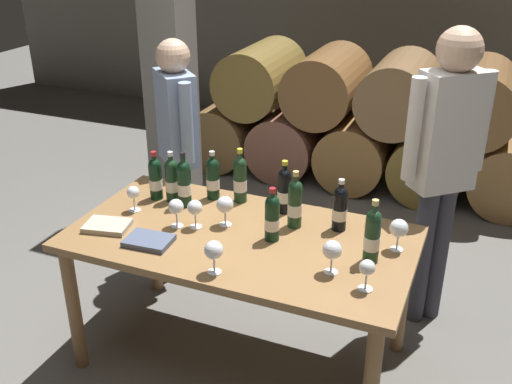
# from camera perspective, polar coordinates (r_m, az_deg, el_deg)

# --- Properties ---
(ground_plane) EXTENTS (14.00, 14.00, 0.00)m
(ground_plane) POSITION_cam_1_polar(r_m,az_deg,el_deg) (3.39, -1.34, -15.43)
(ground_plane) COLOR #66635E
(barrel_stack) EXTENTS (3.12, 0.90, 1.15)m
(barrel_stack) POSITION_cam_1_polar(r_m,az_deg,el_deg) (5.32, 10.02, 6.65)
(barrel_stack) COLOR brown
(barrel_stack) RESTS_ON ground_plane
(stone_pillar) EXTENTS (0.32, 0.32, 2.60)m
(stone_pillar) POSITION_cam_1_polar(r_m,az_deg,el_deg) (4.68, -8.41, 13.83)
(stone_pillar) COLOR slate
(stone_pillar) RESTS_ON ground_plane
(dining_table) EXTENTS (1.70, 0.90, 0.76)m
(dining_table) POSITION_cam_1_polar(r_m,az_deg,el_deg) (2.99, -1.47, -5.69)
(dining_table) COLOR olive
(dining_table) RESTS_ON ground_plane
(wine_bottle_0) EXTENTS (0.07, 0.07, 0.28)m
(wine_bottle_0) POSITION_cam_1_polar(r_m,az_deg,el_deg) (3.32, -9.63, 1.31)
(wine_bottle_0) COLOR black
(wine_bottle_0) RESTS_ON dining_table
(wine_bottle_1) EXTENTS (0.07, 0.07, 0.31)m
(wine_bottle_1) POSITION_cam_1_polar(r_m,az_deg,el_deg) (2.72, 11.10, -4.13)
(wine_bottle_1) COLOR #19381E
(wine_bottle_1) RESTS_ON dining_table
(wine_bottle_2) EXTENTS (0.07, 0.07, 0.31)m
(wine_bottle_2) POSITION_cam_1_polar(r_m,az_deg,el_deg) (3.21, -6.92, 0.86)
(wine_bottle_2) COLOR black
(wine_bottle_2) RESTS_ON dining_table
(wine_bottle_3) EXTENTS (0.07, 0.07, 0.28)m
(wine_bottle_3) POSITION_cam_1_polar(r_m,az_deg,el_deg) (2.98, 8.05, -1.52)
(wine_bottle_3) COLOR black
(wine_bottle_3) RESTS_ON dining_table
(wine_bottle_4) EXTENTS (0.07, 0.07, 0.28)m
(wine_bottle_4) POSITION_cam_1_polar(r_m,az_deg,el_deg) (2.86, 1.56, -2.46)
(wine_bottle_4) COLOR black
(wine_bottle_4) RESTS_ON dining_table
(wine_bottle_5) EXTENTS (0.07, 0.07, 0.29)m
(wine_bottle_5) POSITION_cam_1_polar(r_m,az_deg,el_deg) (3.12, 2.74, 0.18)
(wine_bottle_5) COLOR black
(wine_bottle_5) RESTS_ON dining_table
(wine_bottle_6) EXTENTS (0.07, 0.07, 0.29)m
(wine_bottle_6) POSITION_cam_1_polar(r_m,az_deg,el_deg) (3.27, -8.09, 1.17)
(wine_bottle_6) COLOR #19381E
(wine_bottle_6) RESTS_ON dining_table
(wine_bottle_7) EXTENTS (0.07, 0.07, 0.30)m
(wine_bottle_7) POSITION_cam_1_polar(r_m,az_deg,el_deg) (2.98, 3.77, -1.07)
(wine_bottle_7) COLOR #19381E
(wine_bottle_7) RESTS_ON dining_table
(wine_bottle_8) EXTENTS (0.07, 0.07, 0.31)m
(wine_bottle_8) POSITION_cam_1_polar(r_m,az_deg,el_deg) (3.23, -1.53, 1.25)
(wine_bottle_8) COLOR #19381E
(wine_bottle_8) RESTS_ON dining_table
(wine_bottle_9) EXTENTS (0.07, 0.07, 0.28)m
(wine_bottle_9) POSITION_cam_1_polar(r_m,az_deg,el_deg) (3.28, -4.17, 1.35)
(wine_bottle_9) COLOR black
(wine_bottle_9) RESTS_ON dining_table
(wine_glass_0) EXTENTS (0.07, 0.07, 0.14)m
(wine_glass_0) POSITION_cam_1_polar(r_m,az_deg,el_deg) (3.21, -11.70, -0.14)
(wine_glass_0) COLOR white
(wine_glass_0) RESTS_ON dining_table
(wine_glass_1) EXTENTS (0.08, 0.08, 0.15)m
(wine_glass_1) POSITION_cam_1_polar(r_m,az_deg,el_deg) (3.00, -7.69, -1.49)
(wine_glass_1) COLOR white
(wine_glass_1) RESTS_ON dining_table
(wine_glass_2) EXTENTS (0.07, 0.07, 0.14)m
(wine_glass_2) POSITION_cam_1_polar(r_m,az_deg,el_deg) (2.54, 10.61, -7.28)
(wine_glass_2) COLOR white
(wine_glass_2) RESTS_ON dining_table
(wine_glass_3) EXTENTS (0.09, 0.09, 0.16)m
(wine_glass_3) POSITION_cam_1_polar(r_m,az_deg,el_deg) (2.62, 7.33, -5.61)
(wine_glass_3) COLOR white
(wine_glass_3) RESTS_ON dining_table
(wine_glass_4) EXTENTS (0.09, 0.09, 0.16)m
(wine_glass_4) POSITION_cam_1_polar(r_m,az_deg,el_deg) (2.61, -4.08, -5.66)
(wine_glass_4) COLOR white
(wine_glass_4) RESTS_ON dining_table
(wine_glass_5) EXTENTS (0.09, 0.09, 0.16)m
(wine_glass_5) POSITION_cam_1_polar(r_m,az_deg,el_deg) (2.85, 13.56, -3.47)
(wine_glass_5) COLOR white
(wine_glass_5) RESTS_ON dining_table
(wine_glass_6) EXTENTS (0.08, 0.08, 0.15)m
(wine_glass_6) POSITION_cam_1_polar(r_m,az_deg,el_deg) (2.99, -5.89, -1.58)
(wine_glass_6) COLOR white
(wine_glass_6) RESTS_ON dining_table
(wine_glass_7) EXTENTS (0.09, 0.09, 0.16)m
(wine_glass_7) POSITION_cam_1_polar(r_m,az_deg,el_deg) (2.99, -3.00, -1.28)
(wine_glass_7) COLOR white
(wine_glass_7) RESTS_ON dining_table
(tasting_notebook) EXTENTS (0.23, 0.17, 0.03)m
(tasting_notebook) POSITION_cam_1_polar(r_m,az_deg,el_deg) (2.92, -10.25, -4.63)
(tasting_notebook) COLOR #4C5670
(tasting_notebook) RESTS_ON dining_table
(leather_ledger) EXTENTS (0.25, 0.20, 0.03)m
(leather_ledger) POSITION_cam_1_polar(r_m,az_deg,el_deg) (3.10, -14.08, -3.17)
(leather_ledger) COLOR #B2A893
(leather_ledger) RESTS_ON dining_table
(sommelier_presenting) EXTENTS (0.39, 0.35, 1.72)m
(sommelier_presenting) POSITION_cam_1_polar(r_m,az_deg,el_deg) (3.31, 17.64, 3.43)
(sommelier_presenting) COLOR #383842
(sommelier_presenting) RESTS_ON ground_plane
(taster_seated_left) EXTENTS (0.38, 0.37, 1.54)m
(taster_seated_left) POSITION_cam_1_polar(r_m,az_deg,el_deg) (3.78, -7.52, 5.15)
(taster_seated_left) COLOR #383842
(taster_seated_left) RESTS_ON ground_plane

